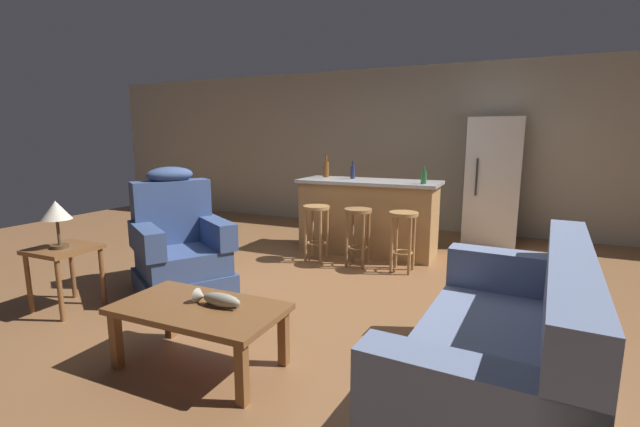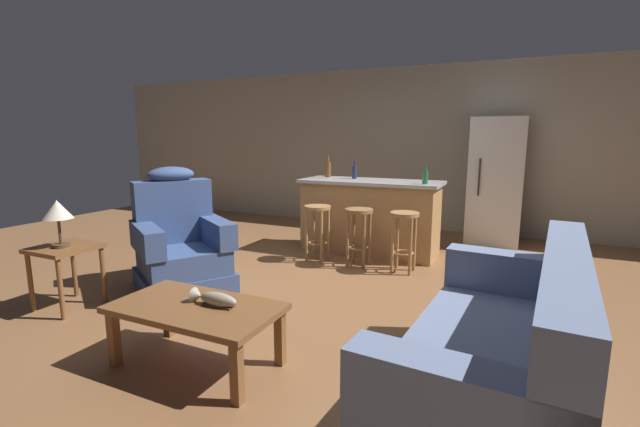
# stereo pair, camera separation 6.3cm
# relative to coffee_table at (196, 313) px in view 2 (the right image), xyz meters

# --- Properties ---
(ground_plane) EXTENTS (12.00, 12.00, 0.00)m
(ground_plane) POSITION_rel_coffee_table_xyz_m (0.12, 1.83, -0.36)
(ground_plane) COLOR brown
(back_wall) EXTENTS (12.00, 0.05, 2.60)m
(back_wall) POSITION_rel_coffee_table_xyz_m (0.12, 4.96, 0.94)
(back_wall) COLOR #A89E89
(back_wall) RESTS_ON ground_plane
(coffee_table) EXTENTS (1.10, 0.60, 0.42)m
(coffee_table) POSITION_rel_coffee_table_xyz_m (0.00, 0.00, 0.00)
(coffee_table) COLOR brown
(coffee_table) RESTS_ON ground_plane
(fish_figurine) EXTENTS (0.34, 0.10, 0.10)m
(fish_figurine) POSITION_rel_coffee_table_xyz_m (0.11, 0.05, 0.10)
(fish_figurine) COLOR #4C3823
(fish_figurine) RESTS_ON coffee_table
(couch) EXTENTS (0.98, 1.96, 0.94)m
(couch) POSITION_rel_coffee_table_xyz_m (1.83, 0.28, -0.02)
(couch) COLOR #707FA3
(couch) RESTS_ON ground_plane
(recliner_near_lamp) EXTENTS (1.16, 1.16, 1.20)m
(recliner_near_lamp) POSITION_rel_coffee_table_xyz_m (-1.19, 1.14, 0.06)
(recliner_near_lamp) COLOR #384C7A
(recliner_near_lamp) RESTS_ON ground_plane
(end_table) EXTENTS (0.48, 0.48, 0.56)m
(end_table) POSITION_rel_coffee_table_xyz_m (-1.70, 0.29, 0.10)
(end_table) COLOR brown
(end_table) RESTS_ON ground_plane
(table_lamp) EXTENTS (0.24, 0.24, 0.41)m
(table_lamp) POSITION_rel_coffee_table_xyz_m (-1.69, 0.25, 0.50)
(table_lamp) COLOR #4C3823
(table_lamp) RESTS_ON end_table
(kitchen_island) EXTENTS (1.80, 0.70, 0.95)m
(kitchen_island) POSITION_rel_coffee_table_xyz_m (0.12, 3.18, 0.11)
(kitchen_island) COLOR #AD7F4C
(kitchen_island) RESTS_ON ground_plane
(bar_stool_left) EXTENTS (0.32, 0.32, 0.68)m
(bar_stool_left) POSITION_rel_coffee_table_xyz_m (-0.34, 2.55, 0.11)
(bar_stool_left) COLOR #A87A47
(bar_stool_left) RESTS_ON ground_plane
(bar_stool_middle) EXTENTS (0.32, 0.32, 0.68)m
(bar_stool_middle) POSITION_rel_coffee_table_xyz_m (0.19, 2.55, 0.11)
(bar_stool_middle) COLOR olive
(bar_stool_middle) RESTS_ON ground_plane
(bar_stool_right) EXTENTS (0.32, 0.32, 0.68)m
(bar_stool_right) POSITION_rel_coffee_table_xyz_m (0.73, 2.55, 0.11)
(bar_stool_right) COLOR #A87A47
(bar_stool_right) RESTS_ON ground_plane
(refrigerator) EXTENTS (0.70, 0.69, 1.76)m
(refrigerator) POSITION_rel_coffee_table_xyz_m (1.55, 4.38, 0.52)
(refrigerator) COLOR white
(refrigerator) RESTS_ON ground_plane
(bottle_tall_green) EXTENTS (0.06, 0.06, 0.24)m
(bottle_tall_green) POSITION_rel_coffee_table_xyz_m (-0.14, 3.29, 0.68)
(bottle_tall_green) COLOR #23284C
(bottle_tall_green) RESTS_ON kitchen_island
(bottle_short_amber) EXTENTS (0.07, 0.07, 0.21)m
(bottle_short_amber) POSITION_rel_coffee_table_xyz_m (0.84, 3.02, 0.67)
(bottle_short_amber) COLOR #2D6B38
(bottle_short_amber) RESTS_ON kitchen_island
(bottle_wine_dark) EXTENTS (0.08, 0.08, 0.30)m
(bottle_wine_dark) POSITION_rel_coffee_table_xyz_m (-0.55, 3.34, 0.70)
(bottle_wine_dark) COLOR brown
(bottle_wine_dark) RESTS_ON kitchen_island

